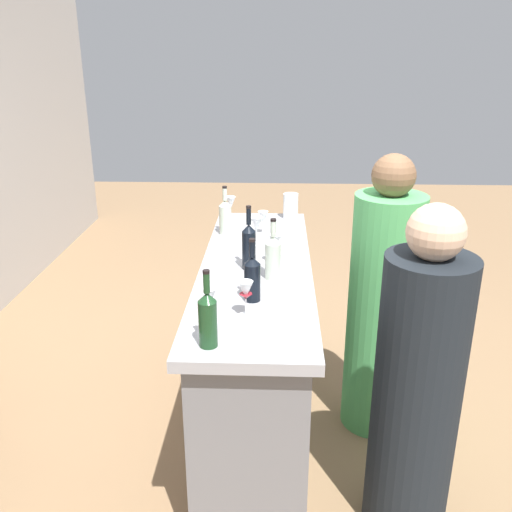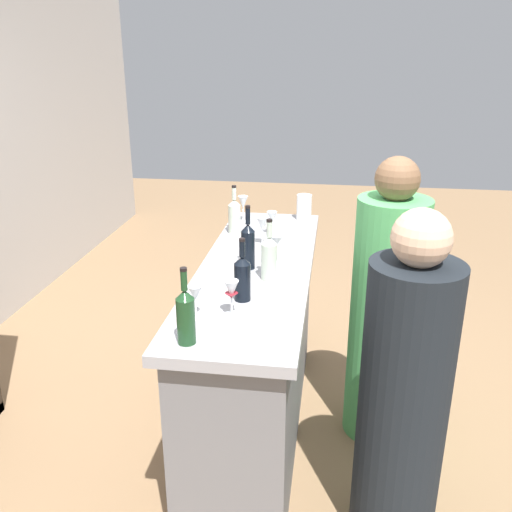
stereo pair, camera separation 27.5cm
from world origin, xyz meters
TOP-DOWN VIEW (x-y plane):
  - ground_plane at (0.00, 0.00)m, footprint 12.00×12.00m
  - bar_counter at (0.00, 0.00)m, footprint 1.88×0.56m
  - wine_bottle_leftmost_olive_green at (-0.82, 0.14)m, footprint 0.07×0.07m
  - wine_bottle_second_left_near_black at (-0.42, 0.00)m, footprint 0.07×0.07m
  - wine_bottle_center_clear_pale at (-0.17, -0.09)m, footprint 0.08×0.08m
  - wine_bottle_second_right_near_black at (-0.04, 0.03)m, footprint 0.07×0.07m
  - wine_bottle_rightmost_clear_pale at (0.50, 0.20)m, footprint 0.07×0.07m
  - wine_glass_near_left at (0.04, -0.10)m, footprint 0.07×0.07m
  - wine_glass_near_center at (0.50, -0.02)m, footprint 0.06×0.06m
  - wine_glass_near_right at (0.31, 0.01)m, footprint 0.07×0.07m
  - wine_glass_far_left at (-0.57, 0.02)m, footprint 0.07×0.07m
  - wine_glass_far_center at (-0.61, 0.16)m, footprint 0.06×0.06m
  - wine_glass_far_right at (0.73, 0.19)m, footprint 0.07×0.07m
  - water_pitcher at (0.84, -0.19)m, footprint 0.10×0.10m
  - person_left_guest at (0.08, -0.67)m, footprint 0.43×0.43m
  - person_center_guest at (-0.64, -0.70)m, footprint 0.44×0.44m

SIDE VIEW (x-z plane):
  - ground_plane at x=0.00m, z-range 0.00..0.00m
  - bar_counter at x=0.00m, z-range 0.01..0.99m
  - person_center_guest at x=-0.64m, z-range -0.06..1.44m
  - person_left_guest at x=0.08m, z-range -0.06..1.49m
  - water_pitcher at x=0.84m, z-range 0.99..1.15m
  - wine_glass_near_center at x=0.50m, z-range 1.01..1.16m
  - wine_glass_far_center at x=-0.61m, z-range 1.02..1.16m
  - wine_glass_far_left at x=-0.57m, z-range 1.02..1.17m
  - wine_bottle_second_left_near_black at x=-0.42m, z-range 0.95..1.24m
  - wine_bottle_rightmost_clear_pale at x=0.50m, z-range 0.95..1.24m
  - wine_bottle_center_clear_pale at x=-0.17m, z-range 0.95..1.25m
  - wine_glass_near_left at x=0.04m, z-range 1.02..1.18m
  - wine_bottle_leftmost_olive_green at x=-0.82m, z-range 0.95..1.26m
  - wine_glass_near_right at x=0.31m, z-range 1.02..1.18m
  - wine_glass_far_right at x=0.73m, z-range 1.02..1.19m
  - wine_bottle_second_right_near_black at x=-0.04m, z-range 0.95..1.27m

